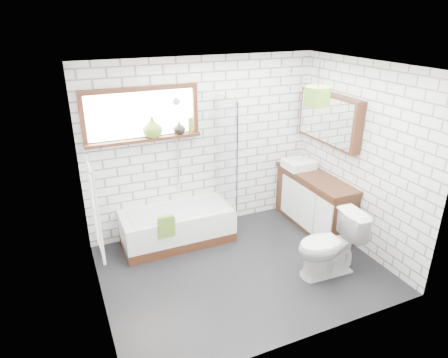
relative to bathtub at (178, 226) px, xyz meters
name	(u,v)px	position (x,y,z in m)	size (l,w,h in m)	color
floor	(242,269)	(0.54, -0.96, -0.25)	(3.40, 2.60, 0.01)	black
ceiling	(246,67)	(0.54, -0.96, 2.26)	(3.40, 2.60, 0.01)	white
wall_back	(203,146)	(0.54, 0.34, 1.00)	(3.40, 0.01, 2.50)	white
wall_front	(310,232)	(0.54, -2.27, 1.00)	(3.40, 0.01, 2.50)	white
wall_left	(90,206)	(-1.17, -0.96, 1.00)	(0.01, 2.60, 2.50)	white
wall_right	(360,158)	(2.24, -0.96, 1.00)	(0.01, 2.60, 2.50)	white
window	(142,115)	(-0.31, 0.30, 1.55)	(1.52, 0.16, 0.68)	#33190E
towel_radiator	(95,209)	(-1.12, -0.96, 0.95)	(0.06, 0.52, 1.00)	white
mirror_cabinet	(329,119)	(2.16, -0.36, 1.40)	(0.16, 1.20, 0.70)	#33190E
shower_riser	(177,144)	(0.14, 0.30, 1.10)	(0.02, 0.02, 1.30)	silver
bathtub	(178,226)	(0.00, 0.00, 0.00)	(1.53, 0.67, 0.49)	white
shower_screen	(226,152)	(0.74, 0.00, 1.00)	(0.02, 0.72, 1.50)	white
towel_green	(166,226)	(-0.25, -0.34, 0.23)	(0.21, 0.06, 0.29)	#5A7F26
towel_beige	(168,226)	(-0.22, -0.34, 0.23)	(0.20, 0.05, 0.26)	#C3B188
vanity	(314,202)	(2.01, -0.40, 0.17)	(0.47, 1.45, 0.83)	#33190E
basin	(299,164)	(1.95, -0.03, 0.64)	(0.42, 0.37, 0.12)	white
tap	(308,159)	(2.11, -0.03, 0.70)	(0.03, 0.03, 0.15)	silver
toilet	(329,245)	(1.47, -1.46, 0.16)	(0.80, 0.46, 0.82)	white
vase_olive	(152,129)	(-0.19, 0.27, 1.37)	(0.26, 0.26, 0.27)	olive
vase_dark	(179,129)	(0.17, 0.27, 1.32)	(0.16, 0.16, 0.17)	black
bottle	(191,127)	(0.34, 0.27, 1.34)	(0.07, 0.07, 0.21)	olive
pendant	(317,96)	(1.55, -0.85, 1.85)	(0.31, 0.31, 0.23)	#5A7F26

